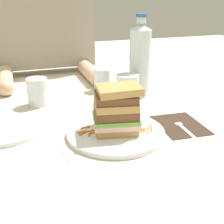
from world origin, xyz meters
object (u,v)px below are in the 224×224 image
at_px(knife, 59,143).
at_px(empty_tumbler_0, 38,92).
at_px(water_bottle, 140,60).
at_px(diner_across, 41,19).
at_px(main_plate, 116,132).
at_px(juice_glass, 127,91).
at_px(side_plate, 8,129).
at_px(fork, 184,127).
at_px(sandwich, 116,109).
at_px(empty_tumbler_1, 103,80).
at_px(napkin_dark, 180,125).

relative_size(knife, empty_tumbler_0, 2.18).
xyz_separation_m(water_bottle, empty_tumbler_0, (-0.35, 0.02, -0.08)).
height_order(knife, diner_across, diner_across).
distance_m(main_plate, empty_tumbler_0, 0.34).
height_order(main_plate, diner_across, diner_across).
bearing_deg(juice_glass, side_plate, -164.74).
bearing_deg(fork, sandwich, 172.43).
xyz_separation_m(main_plate, empty_tumbler_1, (0.08, 0.37, 0.04)).
xyz_separation_m(fork, juice_glass, (-0.07, 0.24, 0.04)).
relative_size(empty_tumbler_1, side_plate, 0.44).
height_order(main_plate, water_bottle, water_bottle).
relative_size(sandwich, water_bottle, 0.47).
height_order(sandwich, empty_tumbler_0, sandwich).
bearing_deg(main_plate, empty_tumbler_0, 120.50).
relative_size(sandwich, side_plate, 0.69).
distance_m(napkin_dark, side_plate, 0.48).
distance_m(juice_glass, empty_tumbler_1, 0.16).
distance_m(fork, side_plate, 0.48).
relative_size(main_plate, fork, 1.54).
relative_size(napkin_dark, diner_across, 0.30).
bearing_deg(main_plate, water_bottle, 55.76).
bearing_deg(diner_across, empty_tumbler_1, -61.31).
distance_m(main_plate, sandwich, 0.07).
xyz_separation_m(empty_tumbler_0, diner_across, (0.07, 0.41, 0.19)).
relative_size(empty_tumbler_0, diner_across, 0.17).
bearing_deg(main_plate, fork, -7.56).
bearing_deg(fork, napkin_dark, 86.40).
bearing_deg(napkin_dark, diner_across, 112.69).
distance_m(knife, empty_tumbler_0, 0.29).
relative_size(water_bottle, empty_tumbler_0, 3.09).
bearing_deg(fork, juice_glass, 106.32).
bearing_deg(juice_glass, fork, -73.68).
bearing_deg(juice_glass, water_bottle, 38.67).
bearing_deg(fork, knife, 175.44).
xyz_separation_m(fork, diner_across, (-0.29, 0.72, 0.23)).
distance_m(sandwich, side_plate, 0.30).
relative_size(fork, knife, 0.83).
height_order(napkin_dark, juice_glass, juice_glass).
bearing_deg(diner_across, knife, -94.13).
bearing_deg(knife, main_plate, -0.71).
xyz_separation_m(empty_tumbler_0, empty_tumbler_1, (0.25, 0.08, -0.00)).
relative_size(napkin_dark, empty_tumbler_0, 1.74).
distance_m(empty_tumbler_0, diner_across, 0.45).
height_order(main_plate, side_plate, main_plate).
xyz_separation_m(fork, empty_tumbler_0, (-0.36, 0.31, 0.04)).
height_order(juice_glass, empty_tumbler_1, juice_glass).
distance_m(napkin_dark, empty_tumbler_0, 0.47).
distance_m(knife, juice_glass, 0.35).
bearing_deg(sandwich, water_bottle, 55.82).
distance_m(main_plate, water_bottle, 0.35).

